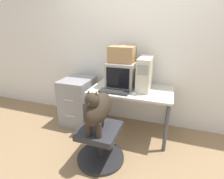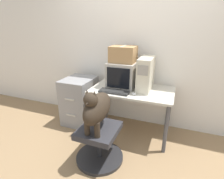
% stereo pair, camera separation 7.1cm
% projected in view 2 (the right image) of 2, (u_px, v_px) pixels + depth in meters
% --- Properties ---
extents(ground_plane, '(12.00, 12.00, 0.00)m').
position_uv_depth(ground_plane, '(124.00, 144.00, 2.50)').
color(ground_plane, '#937551').
extents(wall_back, '(8.00, 0.05, 2.60)m').
position_uv_depth(wall_back, '(140.00, 46.00, 2.71)').
color(wall_back, white).
rests_on(wall_back, ground_plane).
extents(desk, '(1.18, 0.70, 0.72)m').
position_uv_depth(desk, '(132.00, 95.00, 2.58)').
color(desk, beige).
rests_on(desk, ground_plane).
extents(crt_monitor, '(0.41, 0.43, 0.37)m').
position_uv_depth(crt_monitor, '(123.00, 74.00, 2.62)').
color(crt_monitor, '#B7B2A8').
rests_on(crt_monitor, desk).
extents(pc_tower, '(0.18, 0.47, 0.46)m').
position_uv_depth(pc_tower, '(146.00, 74.00, 2.47)').
color(pc_tower, beige).
rests_on(pc_tower, desk).
extents(keyboard, '(0.42, 0.16, 0.03)m').
position_uv_depth(keyboard, '(114.00, 92.00, 2.42)').
color(keyboard, '#2D2D2D').
rests_on(keyboard, desk).
extents(computer_mouse, '(0.06, 0.05, 0.04)m').
position_uv_depth(computer_mouse, '(134.00, 94.00, 2.33)').
color(computer_mouse, silver).
rests_on(computer_mouse, desk).
extents(office_chair, '(0.59, 0.59, 0.45)m').
position_uv_depth(office_chair, '(99.00, 143.00, 2.16)').
color(office_chair, '#262628').
rests_on(office_chair, ground_plane).
extents(dog, '(0.23, 0.56, 0.54)m').
position_uv_depth(dog, '(97.00, 108.00, 1.96)').
color(dog, '#33281E').
rests_on(dog, office_chair).
extents(filing_cabinet, '(0.47, 0.58, 0.78)m').
position_uv_depth(filing_cabinet, '(80.00, 100.00, 2.99)').
color(filing_cabinet, gray).
rests_on(filing_cabinet, ground_plane).
extents(cardboard_box, '(0.36, 0.30, 0.23)m').
position_uv_depth(cardboard_box, '(123.00, 54.00, 2.52)').
color(cardboard_box, '#A87F51').
rests_on(cardboard_box, crt_monitor).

